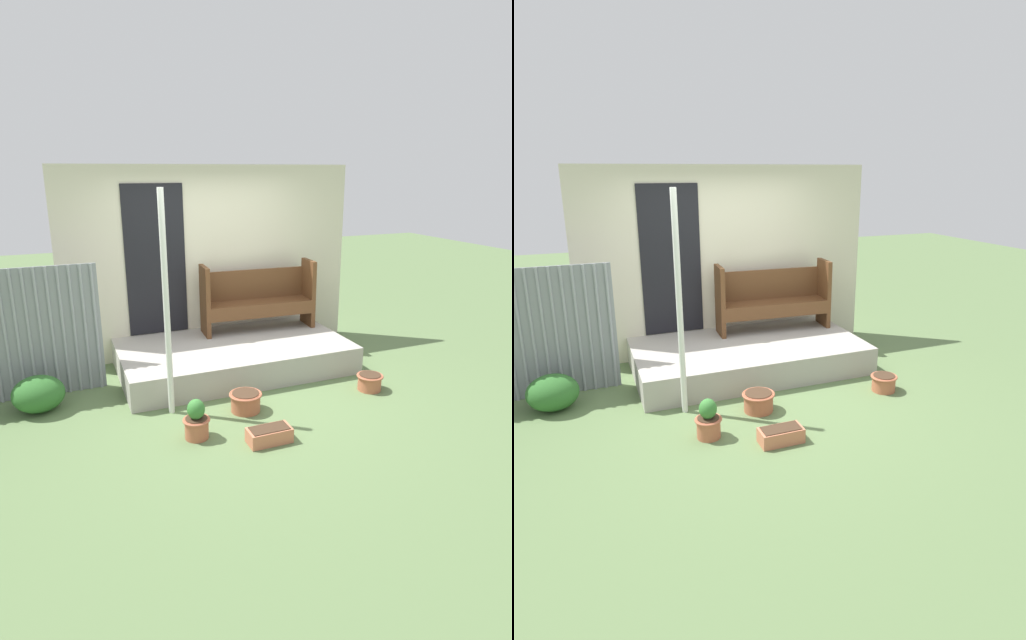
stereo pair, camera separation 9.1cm
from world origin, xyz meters
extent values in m
plane|color=#5B7547|center=(0.00, 0.00, 0.00)|extent=(24.00, 24.00, 0.00)
cube|color=#A8A399|center=(0.15, 0.80, 0.18)|extent=(2.93, 1.60, 0.36)
cube|color=beige|center=(0.15, 1.63, 1.30)|extent=(4.13, 0.06, 2.60)
cube|color=black|center=(-0.66, 1.59, 1.37)|extent=(0.80, 0.02, 2.00)
cylinder|color=gray|center=(-2.50, 0.86, 0.76)|extent=(0.04, 0.04, 1.52)
cylinder|color=gray|center=(-2.38, 0.86, 0.76)|extent=(0.04, 0.04, 1.52)
cylinder|color=gray|center=(-2.26, 0.86, 0.76)|extent=(0.04, 0.04, 1.52)
cylinder|color=gray|center=(-2.14, 0.86, 0.76)|extent=(0.04, 0.04, 1.52)
cylinder|color=gray|center=(-2.02, 0.86, 0.76)|extent=(0.04, 0.04, 1.52)
cylinder|color=gray|center=(-1.90, 0.86, 0.76)|extent=(0.04, 0.04, 1.52)
cylinder|color=gray|center=(-1.78, 0.86, 0.76)|extent=(0.04, 0.04, 1.52)
cylinder|color=gray|center=(-1.66, 0.86, 0.76)|extent=(0.04, 0.04, 1.52)
cylinder|color=gray|center=(-1.54, 0.86, 0.76)|extent=(0.04, 0.04, 1.52)
cylinder|color=white|center=(-0.91, -0.11, 1.19)|extent=(0.06, 0.06, 2.37)
cube|color=brown|center=(-0.09, 1.27, 0.83)|extent=(0.08, 0.40, 0.95)
cube|color=brown|center=(1.43, 1.19, 0.83)|extent=(0.08, 0.40, 0.95)
cube|color=brown|center=(0.67, 1.23, 0.75)|extent=(1.48, 0.48, 0.04)
cube|color=brown|center=(0.66, 1.04, 0.65)|extent=(1.46, 0.11, 0.15)
cube|color=brown|center=(0.68, 1.41, 0.97)|extent=(1.46, 0.12, 0.42)
cylinder|color=#B26042|center=(-0.80, -0.74, 0.10)|extent=(0.23, 0.23, 0.21)
torus|color=#B26042|center=(-0.80, -0.74, 0.19)|extent=(0.27, 0.27, 0.02)
cylinder|color=#422D1E|center=(-0.80, -0.74, 0.21)|extent=(0.21, 0.21, 0.01)
ellipsoid|color=#387A33|center=(-0.80, -0.74, 0.31)|extent=(0.18, 0.18, 0.20)
cylinder|color=#B26042|center=(-0.15, -0.39, 0.10)|extent=(0.32, 0.32, 0.21)
torus|color=#B26042|center=(-0.15, -0.39, 0.19)|extent=(0.36, 0.36, 0.02)
cylinder|color=#422D1E|center=(-0.15, -0.39, 0.21)|extent=(0.29, 0.29, 0.01)
cylinder|color=#B26042|center=(1.42, -0.44, 0.10)|extent=(0.28, 0.28, 0.19)
torus|color=#B26042|center=(1.42, -0.44, 0.18)|extent=(0.32, 0.32, 0.02)
cylinder|color=#422D1E|center=(1.42, -0.44, 0.19)|extent=(0.25, 0.25, 0.01)
cube|color=#C67251|center=(-0.18, -1.09, 0.07)|extent=(0.43, 0.21, 0.15)
cube|color=#422D1E|center=(-0.18, -1.09, 0.15)|extent=(0.38, 0.18, 0.01)
ellipsoid|color=#2D6628|center=(-2.23, 0.47, 0.20)|extent=(0.55, 0.50, 0.40)
camera|label=1|loc=(-1.92, -5.00, 2.53)|focal=28.00mm
camera|label=2|loc=(-1.83, -5.04, 2.53)|focal=28.00mm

